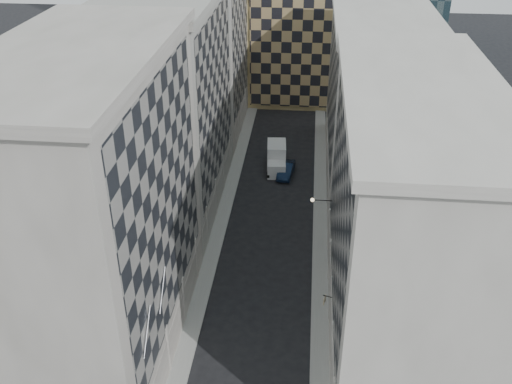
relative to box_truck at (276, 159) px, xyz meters
The scene contains 13 objects.
sidewalk_west 12.77m from the box_truck, 113.21° to the right, with size 1.50×100.00×0.15m, color gray.
sidewalk_east 12.97m from the box_truck, 64.83° to the right, with size 1.50×100.00×0.15m, color gray.
bldg_left_a 34.13m from the box_truck, 109.12° to the right, with size 10.80×22.80×23.70m.
bldg_left_b 16.98m from the box_truck, 140.78° to the right, with size 10.80×22.80×22.70m.
bldg_left_c 19.51m from the box_truck, 128.62° to the left, with size 10.80×22.80×21.70m.
bldg_right_a 30.27m from the box_truck, 67.38° to the right, with size 10.80×26.80×20.70m.
bldg_right_b 14.02m from the box_truck, ahead, with size 10.80×28.80×19.70m.
tan_block 27.53m from the box_truck, 85.11° to the left, with size 16.80×14.80×18.80m.
flagpoles_left 36.74m from the box_truck, 99.01° to the right, with size 0.10×6.33×2.33m.
bracket_lamp 18.91m from the box_truck, 75.36° to the right, with size 1.98×0.36×0.36m.
box_truck is the anchor object (origin of this frame).
dark_car 2.25m from the box_truck, 53.86° to the right, with size 1.61×4.62×1.52m, color #101F3B.
shop_sign 29.38m from the box_truck, 78.85° to the right, with size 0.72×0.63×0.72m.
Camera 1 is at (3.43, -21.44, 33.35)m, focal length 40.00 mm.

